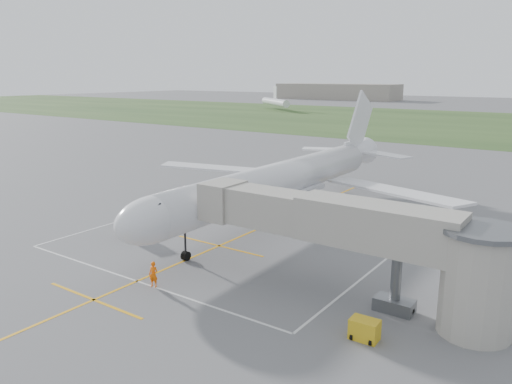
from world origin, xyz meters
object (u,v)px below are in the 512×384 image
Objects in this scene: gpu_unit at (364,330)px; ramp_worker_wing at (234,199)px; airliner at (281,180)px; ramp_worker_nose at (153,274)px; baggage_cart at (133,227)px; jet_bridge at (366,238)px.

ramp_worker_wing is at bearing 139.62° from gpu_unit.
ramp_worker_nose is at bearing -84.97° from airliner.
airliner reaches higher than baggage_cart.
jet_bridge reaches higher than baggage_cart.
jet_bridge is at bearing -149.51° from ramp_worker_wing.
gpu_unit is 0.88× the size of ramp_worker_nose.
jet_bridge is 11.91× the size of ramp_worker_nose.
ramp_worker_nose reaches higher than ramp_worker_wing.
ramp_worker_nose is (-13.90, -6.45, -3.76)m from jet_bridge.
baggage_cart is 1.64× the size of ramp_worker_nose.
baggage_cart is 1.96× the size of ramp_worker_wing.
airliner reaches higher than ramp_worker_nose.
ramp_worker_wing is at bearing 97.24° from ramp_worker_nose.
jet_bridge is at bearing 9.07° from ramp_worker_nose.
baggage_cart is 12.51m from ramp_worker_nose.
gpu_unit is at bearing 7.31° from baggage_cart.
jet_bridge reaches higher than gpu_unit.
ramp_worker_nose reaches higher than gpu_unit.
jet_bridge is 14.20× the size of ramp_worker_wing.
jet_bridge is at bearing 17.02° from baggage_cart.
airliner is at bearing 131.84° from gpu_unit.
baggage_cart is at bearing -121.93° from airliner.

